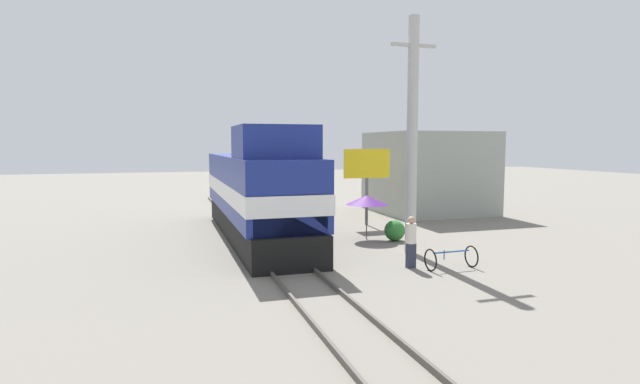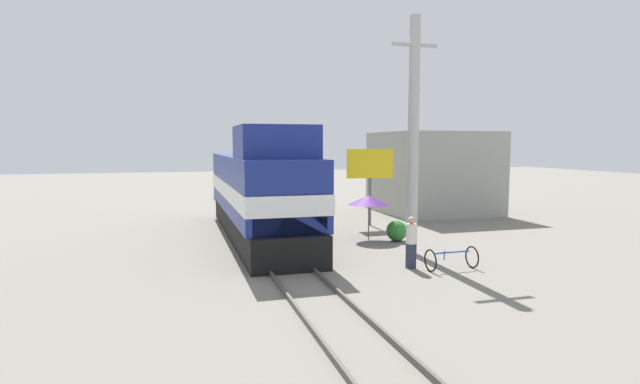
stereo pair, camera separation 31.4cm
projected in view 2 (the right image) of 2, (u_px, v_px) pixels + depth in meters
ground_plane at (275, 255)px, 18.78m from camera, size 120.00×120.00×0.00m
rail_near at (256, 254)px, 18.58m from camera, size 0.08×41.78×0.15m
rail_far at (294, 252)px, 18.98m from camera, size 0.08×41.78×0.15m
locomotive at (259, 193)px, 22.00m from camera, size 2.97×13.81×4.84m
utility_pole at (413, 135)px, 18.63m from camera, size 1.80×0.41×8.87m
vendor_umbrella at (369, 200)px, 21.72m from camera, size 1.83×1.83×1.95m
billboard_sign at (370, 168)px, 25.49m from camera, size 2.51×0.12×3.93m
shrub_cluster at (397, 231)px, 21.47m from camera, size 0.90×0.90×0.90m
person_bystander at (411, 240)px, 16.70m from camera, size 0.34×0.34×1.76m
bicycle at (451, 259)px, 16.54m from camera, size 1.68×0.81×0.75m
building_block_distant at (433, 172)px, 30.45m from camera, size 6.27×6.28×4.89m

